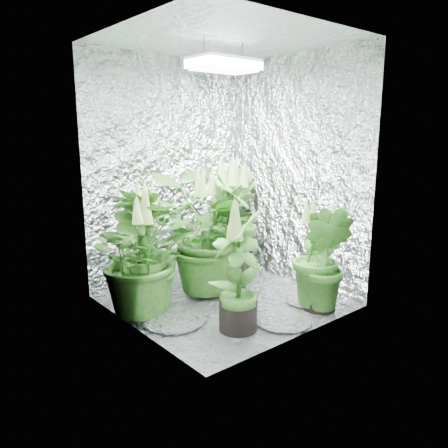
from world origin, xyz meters
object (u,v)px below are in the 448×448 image
plant_d (146,249)px  plant_g (321,259)px  plant_b (230,228)px  plant_c (231,221)px  grow_lamp (224,65)px  plant_a (142,258)px  plant_f (238,273)px  plant_e (208,235)px  circulation_fan (247,259)px

plant_d → plant_g: size_ratio=1.14×
plant_b → plant_c: size_ratio=1.06×
grow_lamp → plant_g: 1.61m
plant_a → plant_f: plant_a is taller
plant_e → plant_b: bearing=5.0°
plant_b → plant_c: plant_b is taller
plant_c → circulation_fan: bearing=-81.5°
plant_a → circulation_fan: 1.28m
grow_lamp → circulation_fan: size_ratio=1.37×
plant_b → plant_d: plant_b is taller
grow_lamp → plant_d: size_ratio=0.50×
grow_lamp → plant_d: bearing=148.2°
plant_b → plant_f: bearing=-126.6°
grow_lamp → plant_e: size_ratio=0.46×
plant_a → plant_g: bearing=-35.3°
plant_f → circulation_fan: (0.86, 0.84, -0.26)m
plant_a → plant_d: plant_d is taller
plant_d → grow_lamp: bearing=-31.8°
plant_b → plant_d: bearing=172.6°
plant_d → plant_g: (0.98, -0.92, -0.05)m
plant_e → plant_g: bearing=-60.0°
plant_d → plant_f: size_ratio=1.10×
plant_f → circulation_fan: 1.23m
plant_b → plant_e: bearing=-175.0°
grow_lamp → circulation_fan: 1.81m
plant_a → circulation_fan: plant_a is taller
plant_b → plant_a: bearing=-177.1°
plant_c → plant_f: bearing=-128.8°
plant_e → plant_f: size_ratio=1.18×
grow_lamp → plant_f: 1.51m
plant_e → circulation_fan: size_ratio=2.97×
grow_lamp → circulation_fan: bearing=32.1°
plant_g → circulation_fan: 1.01m
plant_a → plant_d: 0.19m
plant_c → circulation_fan: (0.03, -0.19, -0.34)m
plant_a → plant_g: size_ratio=1.06×
plant_f → plant_d: bearing=108.2°
plant_c → plant_d: bearing=-167.3°
grow_lamp → plant_c: bearing=45.0°
plant_f → plant_e: bearing=68.7°
grow_lamp → plant_c: size_ratio=0.46×
plant_f → circulation_fan: size_ratio=2.51×
plant_a → plant_d: bearing=50.5°
plant_c → plant_d: plant_c is taller
plant_a → plant_f: size_ratio=1.03×
grow_lamp → circulation_fan: grow_lamp is taller
plant_a → plant_c: 1.27m
plant_d → plant_b: bearing=-7.4°
plant_e → circulation_fan: (0.60, 0.17, -0.36)m
grow_lamp → plant_d: 1.50m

